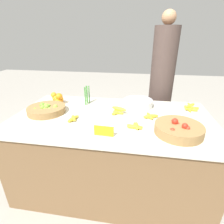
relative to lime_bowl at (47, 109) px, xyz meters
name	(u,v)px	position (x,y,z in m)	size (l,w,h in m)	color
ground_plane	(112,179)	(0.65, 0.00, -0.81)	(12.00, 12.00, 0.00)	#A39E93
market_table	(112,151)	(0.65, 0.00, -0.42)	(1.86, 1.03, 0.77)	brown
lime_bowl	(47,109)	(0.00, 0.00, 0.00)	(0.36, 0.36, 0.09)	olive
tomato_basket	(178,129)	(1.21, -0.22, 0.00)	(0.37, 0.37, 0.12)	olive
orange_pile	(58,99)	(-0.01, 0.28, 0.02)	(0.17, 0.18, 0.13)	orange
metal_bowl	(138,103)	(0.89, 0.30, 0.00)	(0.30, 0.30, 0.08)	silver
price_sign	(104,131)	(0.64, -0.34, 0.01)	(0.15, 0.01, 0.08)	orange
veg_bundle	(87,95)	(0.32, 0.29, 0.07)	(0.04, 0.08, 0.20)	#428438
banana_bunch_back_center	(135,126)	(0.88, -0.18, -0.02)	(0.14, 0.13, 0.03)	yellow
banana_bunch_front_left	(150,116)	(1.00, 0.04, -0.02)	(0.15, 0.15, 0.04)	yellow
banana_bunch_front_center	(118,111)	(0.70, 0.09, 0.00)	(0.16, 0.14, 0.06)	yellow
banana_bunch_middle_left	(73,118)	(0.32, -0.12, -0.02)	(0.09, 0.15, 0.04)	yellow
banana_bunch_front_right	(190,108)	(1.42, 0.29, -0.01)	(0.16, 0.17, 0.06)	yellow
vendor_person	(161,90)	(1.17, 0.81, 0.01)	(0.29, 0.29, 1.74)	#473833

